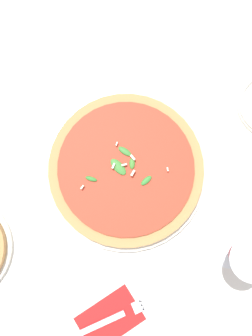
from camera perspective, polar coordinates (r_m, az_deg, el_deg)
name	(u,v)px	position (r m, az deg, el deg)	size (l,w,h in m)	color
ground_plane	(113,177)	(0.75, -2.27, -1.61)	(6.00, 6.00, 0.00)	silver
pizza_arugula_main	(126,169)	(0.73, 0.00, -0.16)	(0.37, 0.37, 0.05)	silver
wine_glass	(245,257)	(0.69, 19.96, -14.31)	(0.08, 0.08, 0.14)	white
napkin	(110,319)	(0.77, -2.84, -24.77)	(0.14, 0.10, 0.01)	#B21E1E
fork	(113,318)	(0.76, -2.28, -24.66)	(0.20, 0.07, 0.00)	silver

